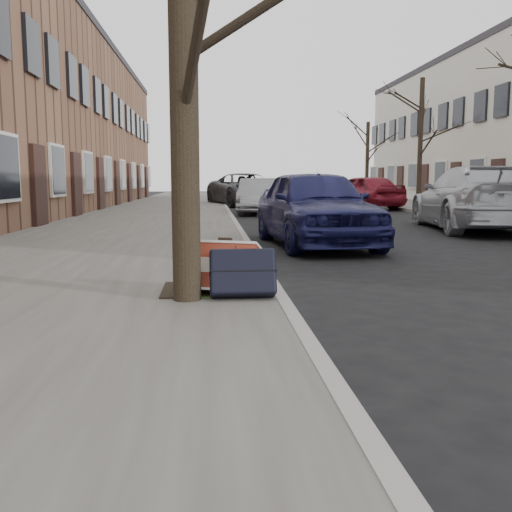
{
  "coord_description": "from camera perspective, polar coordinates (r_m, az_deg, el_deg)",
  "views": [
    {
      "loc": [
        -1.93,
        -4.56,
        1.23
      ],
      "look_at": [
        -1.5,
        0.8,
        0.52
      ],
      "focal_mm": 40.0,
      "sensor_mm": 36.0,
      "label": 1
    }
  ],
  "objects": [
    {
      "name": "car_near_back",
      "position": [
        27.73,
        -1.07,
        6.66
      ],
      "size": [
        3.97,
        6.14,
        1.57
      ],
      "primitive_type": "imported",
      "rotation": [
        0.0,
        0.0,
        0.26
      ],
      "color": "#36363B",
      "rests_on": "ground"
    },
    {
      "name": "suitcase_navy",
      "position": [
        5.41,
        -1.34,
        -1.65
      ],
      "size": [
        0.63,
        0.37,
        0.49
      ],
      "primitive_type": "cube",
      "rotation": [
        -0.42,
        0.0,
        0.01
      ],
      "color": "black",
      "rests_on": "near_sidewalk"
    },
    {
      "name": "tree_far_b",
      "position": [
        26.21,
        16.11,
        10.84
      ],
      "size": [
        0.21,
        0.21,
        5.47
      ],
      "primitive_type": "cylinder",
      "color": "black",
      "rests_on": "far_sidewalk"
    },
    {
      "name": "car_far_front",
      "position": [
        15.12,
        20.98,
        5.38
      ],
      "size": [
        3.0,
        5.68,
        1.57
      ],
      "primitive_type": "imported",
      "rotation": [
        0.0,
        0.0,
        2.99
      ],
      "color": "#A7A9AF",
      "rests_on": "ground"
    },
    {
      "name": "car_far_back",
      "position": [
        25.05,
        10.68,
        6.32
      ],
      "size": [
        2.99,
        4.65,
        1.47
      ],
      "primitive_type": "imported",
      "rotation": [
        0.0,
        0.0,
        3.46
      ],
      "color": "maroon",
      "rests_on": "ground"
    },
    {
      "name": "suitcase_red",
      "position": [
        5.54,
        -3.46,
        -1.24
      ],
      "size": [
        0.77,
        0.59,
        0.53
      ],
      "primitive_type": "cube",
      "rotation": [
        -0.42,
        0.0,
        -0.37
      ],
      "color": "maroon",
      "rests_on": "near_sidewalk"
    },
    {
      "name": "ground",
      "position": [
        5.1,
        17.93,
        -6.79
      ],
      "size": [
        120.0,
        120.0,
        0.0
      ],
      "primitive_type": "plane",
      "color": "black",
      "rests_on": "ground"
    },
    {
      "name": "dirt_patch",
      "position": [
        5.86,
        -5.19,
        -3.32
      ],
      "size": [
        0.85,
        0.85,
        0.02
      ],
      "primitive_type": "cube",
      "color": "black",
      "rests_on": "near_sidewalk"
    },
    {
      "name": "tree_far_c",
      "position": [
        34.18,
        11.06,
        9.32
      ],
      "size": [
        0.21,
        0.21,
        4.46
      ],
      "primitive_type": "cylinder",
      "color": "black",
      "rests_on": "far_sidewalk"
    },
    {
      "name": "far_sidewalk",
      "position": [
        21.88,
        21.89,
        3.96
      ],
      "size": [
        4.0,
        70.0,
        0.12
      ],
      "primitive_type": "cube",
      "color": "slate",
      "rests_on": "ground"
    },
    {
      "name": "car_near_front",
      "position": [
        10.86,
        5.92,
        4.92
      ],
      "size": [
        2.1,
        4.45,
        1.47
      ],
      "primitive_type": "imported",
      "rotation": [
        0.0,
        0.0,
        0.09
      ],
      "color": "#181949",
      "rests_on": "ground"
    },
    {
      "name": "car_near_mid",
      "position": [
        21.1,
        0.28,
        6.01
      ],
      "size": [
        1.88,
        4.12,
        1.31
      ],
      "primitive_type": "imported",
      "rotation": [
        0.0,
        0.0,
        -0.13
      ],
      "color": "#919598",
      "rests_on": "ground"
    },
    {
      "name": "near_sidewalk",
      "position": [
        19.67,
        -9.76,
        4.05
      ],
      "size": [
        5.0,
        70.0,
        0.12
      ],
      "primitive_type": "cube",
      "color": "slate",
      "rests_on": "ground"
    }
  ]
}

